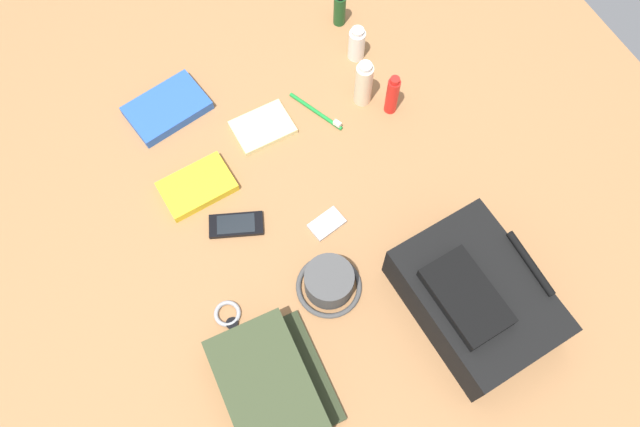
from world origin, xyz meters
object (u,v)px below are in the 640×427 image
at_px(backpack, 475,298).
at_px(toiletry_pouch, 269,387).
at_px(cell_phone, 236,225).
at_px(wristwatch, 228,315).
at_px(toothbrush, 319,113).
at_px(bucket_hat, 329,283).
at_px(shampoo_bottle, 340,9).
at_px(travel_guidebook, 197,187).
at_px(paperback_novel, 167,108).
at_px(notepad, 263,127).
at_px(lotion_bottle, 364,84).
at_px(sunscreen_spray, 392,95).
at_px(toothpaste_tube, 357,44).
at_px(media_player, 327,224).

distance_m(backpack, toiletry_pouch, 0.49).
bearing_deg(cell_phone, wristwatch, -28.89).
xyz_separation_m(toiletry_pouch, toothbrush, (-0.58, 0.42, -0.03)).
xyz_separation_m(bucket_hat, cell_phone, (-0.24, -0.13, -0.03)).
xyz_separation_m(bucket_hat, shampoo_bottle, (-0.69, 0.39, 0.02)).
distance_m(shampoo_bottle, travel_guidebook, 0.65).
distance_m(backpack, paperback_novel, 0.92).
relative_size(paperback_novel, travel_guidebook, 1.23).
height_order(backpack, notepad, backpack).
bearing_deg(bucket_hat, shampoo_bottle, 150.22).
bearing_deg(lotion_bottle, shampoo_bottle, 165.03).
relative_size(lotion_bottle, toothbrush, 0.90).
relative_size(shampoo_bottle, sunscreen_spray, 0.84).
bearing_deg(lotion_bottle, toothbrush, -95.06).
distance_m(toiletry_pouch, shampoo_bottle, 1.04).
bearing_deg(toiletry_pouch, sunscreen_spray, 130.61).
height_order(wristwatch, toothbrush, toothbrush).
bearing_deg(paperback_novel, shampoo_bottle, 96.02).
bearing_deg(toothpaste_tube, notepad, -73.63).
relative_size(backpack, wristwatch, 5.21).
distance_m(lotion_bottle, sunscreen_spray, 0.08).
bearing_deg(wristwatch, toothbrush, 131.93).
distance_m(media_player, notepad, 0.32).
bearing_deg(toothpaste_tube, toothbrush, -55.35).
height_order(backpack, paperback_novel, backpack).
xyz_separation_m(toothpaste_tube, cell_phone, (0.32, -0.51, -0.04)).
relative_size(toiletry_pouch, paperback_novel, 1.25).
relative_size(cell_phone, media_player, 1.56).
bearing_deg(lotion_bottle, backpack, -5.25).
relative_size(toothpaste_tube, toothbrush, 0.65).
bearing_deg(bucket_hat, paperback_novel, -166.31).
bearing_deg(notepad, paperback_novel, -131.05).
xyz_separation_m(toothpaste_tube, wristwatch, (0.51, -0.61, -0.04)).
relative_size(cell_phone, wristwatch, 2.03).
bearing_deg(toiletry_pouch, notepad, 156.19).
height_order(paperback_novel, travel_guidebook, paperback_novel).
xyz_separation_m(shampoo_bottle, media_player, (0.54, -0.32, -0.05)).
relative_size(cell_phone, toothbrush, 0.88).
xyz_separation_m(cell_phone, wristwatch, (0.20, -0.11, -0.00)).
distance_m(sunscreen_spray, toothbrush, 0.20).
relative_size(paperback_novel, media_player, 2.44).
height_order(shampoo_bottle, wristwatch, shampoo_bottle).
bearing_deg(toothbrush, toiletry_pouch, -35.78).
bearing_deg(shampoo_bottle, toothpaste_tube, -6.82).
distance_m(paperback_novel, travel_guidebook, 0.25).
height_order(shampoo_bottle, toothbrush, shampoo_bottle).
bearing_deg(wristwatch, toothpaste_tube, 129.95).
relative_size(toothpaste_tube, media_player, 1.16).
xyz_separation_m(lotion_bottle, notepad, (-0.04, -0.28, -0.06)).
xyz_separation_m(toothpaste_tube, toothbrush, (0.12, -0.18, -0.04)).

